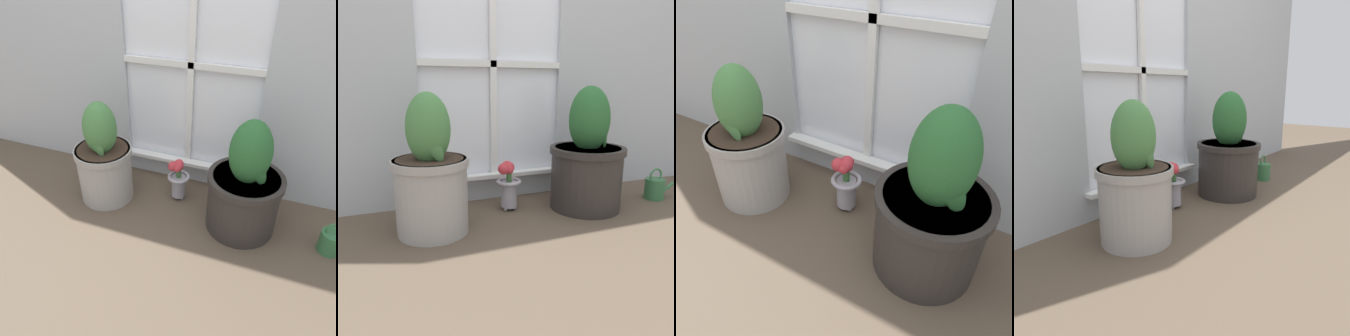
{
  "view_description": "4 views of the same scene",
  "coord_description": "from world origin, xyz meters",
  "views": [
    {
      "loc": [
        0.52,
        -1.26,
        1.36
      ],
      "look_at": [
        -0.02,
        0.2,
        0.29
      ],
      "focal_mm": 35.0,
      "sensor_mm": 36.0,
      "label": 1
    },
    {
      "loc": [
        -0.62,
        -1.29,
        0.67
      ],
      "look_at": [
        -0.03,
        0.25,
        0.26
      ],
      "focal_mm": 35.0,
      "sensor_mm": 36.0,
      "label": 2
    },
    {
      "loc": [
        0.58,
        -0.67,
        1.07
      ],
      "look_at": [
        0.06,
        0.21,
        0.32
      ],
      "focal_mm": 35.0,
      "sensor_mm": 36.0,
      "label": 3
    },
    {
      "loc": [
        -1.4,
        -0.86,
        0.69
      ],
      "look_at": [
        -0.05,
        0.21,
        0.27
      ],
      "focal_mm": 35.0,
      "sensor_mm": 36.0,
      "label": 4
    }
  ],
  "objects": [
    {
      "name": "potted_plant_right",
      "position": [
        0.43,
        0.2,
        0.26
      ],
      "size": [
        0.41,
        0.41,
        0.67
      ],
      "color": "#2D2826",
      "rests_on": "ground_plane"
    },
    {
      "name": "ground_plane",
      "position": [
        0.0,
        0.0,
        0.0
      ],
      "size": [
        10.0,
        10.0,
        0.0
      ],
      "primitive_type": "plane",
      "color": "brown"
    },
    {
      "name": "watering_can",
      "position": [
        0.91,
        0.17,
        0.07
      ],
      "size": [
        0.21,
        0.12,
        0.19
      ],
      "color": "#336B3D",
      "rests_on": "ground_plane"
    },
    {
      "name": "flower_vase",
      "position": [
        0.01,
        0.32,
        0.15
      ],
      "size": [
        0.14,
        0.14,
        0.28
      ],
      "color": "#99939E",
      "rests_on": "ground_plane"
    },
    {
      "name": "potted_plant_left",
      "position": [
        -0.43,
        0.18,
        0.26
      ],
      "size": [
        0.35,
        0.35,
        0.65
      ],
      "color": "#9E9993",
      "rests_on": "ground_plane"
    }
  ]
}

